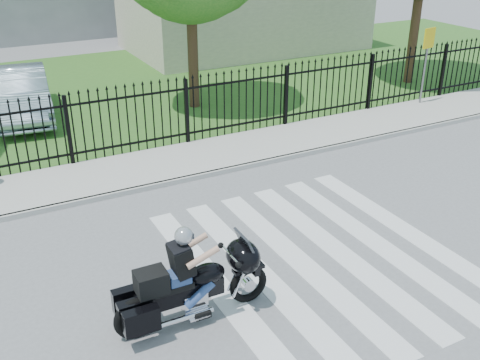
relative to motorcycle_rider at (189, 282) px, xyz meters
name	(u,v)px	position (x,y,z in m)	size (l,w,h in m)	color
ground	(320,257)	(2.71, 0.49, -0.67)	(120.00, 120.00, 0.00)	slate
crosswalk	(320,256)	(2.71, 0.49, -0.66)	(5.00, 5.50, 0.01)	silver
sidewalk	(204,157)	(2.71, 5.49, -0.61)	(40.00, 2.00, 0.12)	#ADAAA3
curb	(221,171)	(2.71, 4.49, -0.61)	(40.00, 0.12, 0.12)	#ADAAA3
grass_strip	(121,89)	(2.71, 12.49, -0.66)	(40.00, 12.00, 0.02)	#2F5F20
iron_fence	(187,113)	(2.71, 6.49, 0.24)	(26.00, 0.04, 1.80)	black
building_low	(244,8)	(9.71, 16.49, 1.08)	(10.00, 6.00, 3.50)	beige
motorcycle_rider	(189,282)	(0.00, 0.00, 0.00)	(2.47, 0.73, 1.63)	black
parked_car	(21,94)	(-0.75, 10.85, 0.07)	(1.53, 4.38, 1.44)	#91A7B7
traffic_sign	(427,50)	(10.56, 6.18, 1.12)	(0.51, 0.14, 2.33)	slate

